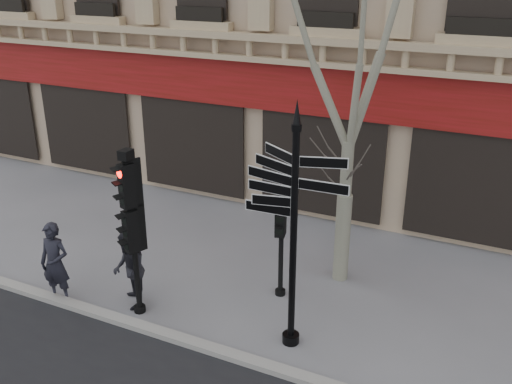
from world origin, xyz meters
The scene contains 8 objects.
ground centered at (0.00, 0.00, 0.00)m, with size 80.00×80.00×0.00m, color slate.
kerb centered at (0.00, -1.40, 0.06)m, with size 80.00×0.25×0.12m, color gray.
fingerpost centered at (1.40, -0.51, 3.12)m, with size 2.18×2.18×4.64m.
traffic_signal_main centered at (-1.77, -0.91, 2.19)m, with size 0.46×0.39×3.47m.
traffic_signal_secondary centered at (0.56, 0.93, 1.62)m, with size 0.44×0.36×2.32m.
plane_tree centered at (1.50, 2.14, 5.50)m, with size 2.95×2.95×7.84m.
pedestrian_a centered at (-3.53, -1.30, 0.89)m, with size 0.65×0.43×1.78m, color black.
pedestrian_b centered at (-2.06, -0.78, 0.83)m, with size 0.81×0.63×1.67m, color black.
Camera 1 is at (4.65, -8.77, 6.67)m, focal length 40.00 mm.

